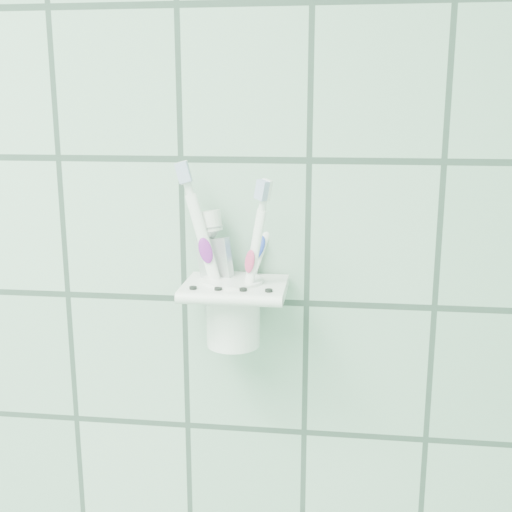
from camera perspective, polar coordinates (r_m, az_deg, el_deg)
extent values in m
cube|color=white|center=(0.76, -1.42, -2.84)|extent=(0.05, 0.02, 0.03)
cube|color=white|center=(0.72, -1.87, -2.89)|extent=(0.11, 0.09, 0.01)
cylinder|color=white|center=(0.68, -2.44, -3.90)|extent=(0.11, 0.01, 0.01)
cylinder|color=black|center=(0.70, -5.61, -2.87)|extent=(0.01, 0.01, 0.00)
cylinder|color=black|center=(0.69, -3.39, -2.96)|extent=(0.01, 0.01, 0.00)
cylinder|color=black|center=(0.69, -1.14, -3.04)|extent=(0.01, 0.01, 0.00)
cylinder|color=black|center=(0.69, 1.14, -3.12)|extent=(0.01, 0.01, 0.00)
cylinder|color=white|center=(0.74, -2.03, -5.01)|extent=(0.06, 0.06, 0.08)
cylinder|color=white|center=(0.73, -2.06, -2.28)|extent=(0.07, 0.07, 0.01)
cylinder|color=black|center=(0.72, -2.06, -2.21)|extent=(0.05, 0.05, 0.00)
cylinder|color=white|center=(0.71, -2.25, -0.92)|extent=(0.06, 0.03, 0.17)
cylinder|color=white|center=(0.70, -2.32, 6.73)|extent=(0.02, 0.01, 0.03)
cube|color=silver|center=(0.69, -2.42, 7.87)|extent=(0.02, 0.01, 0.03)
cube|color=white|center=(0.70, -2.32, 7.93)|extent=(0.02, 0.01, 0.03)
ellipsoid|color=purple|center=(0.70, -2.34, 0.58)|extent=(0.02, 0.01, 0.03)
cylinder|color=white|center=(0.73, -2.45, -0.60)|extent=(0.07, 0.07, 0.16)
cylinder|color=white|center=(0.71, -2.53, 6.96)|extent=(0.02, 0.02, 0.03)
cube|color=silver|center=(0.70, -2.63, 8.08)|extent=(0.02, 0.02, 0.03)
cube|color=white|center=(0.71, -2.53, 8.13)|extent=(0.02, 0.02, 0.03)
ellipsoid|color=#1E38A5|center=(0.72, -2.54, 0.89)|extent=(0.02, 0.02, 0.03)
cylinder|color=white|center=(0.72, -1.54, -1.54)|extent=(0.04, 0.03, 0.15)
cylinder|color=white|center=(0.70, -1.58, 5.31)|extent=(0.02, 0.01, 0.02)
cube|color=silver|center=(0.69, -1.66, 6.32)|extent=(0.02, 0.02, 0.02)
cube|color=white|center=(0.70, -1.58, 6.38)|extent=(0.02, 0.01, 0.02)
ellipsoid|color=#D83F72|center=(0.71, -1.61, -0.19)|extent=(0.02, 0.01, 0.03)
cube|color=silver|center=(0.74, -2.83, -2.70)|extent=(0.05, 0.03, 0.11)
cube|color=silver|center=(0.75, -2.79, -6.61)|extent=(0.04, 0.02, 0.02)
cone|color=silver|center=(0.72, -2.89, 1.94)|extent=(0.04, 0.04, 0.02)
cylinder|color=white|center=(0.72, -2.90, 3.08)|extent=(0.04, 0.04, 0.03)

